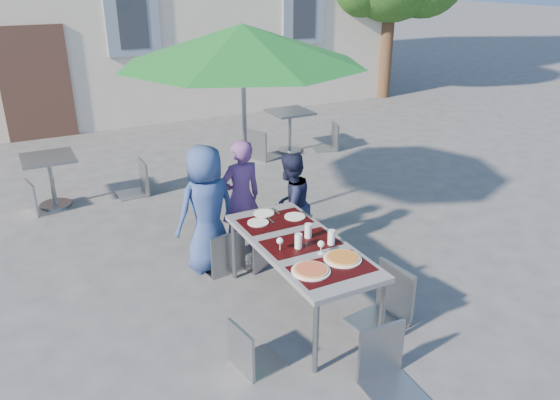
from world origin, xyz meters
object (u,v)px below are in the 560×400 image
chair_5 (391,327)px  cafe_table_0 (50,172)px  bg_chair_l_1 (261,126)px  dining_table (301,248)px  pizza_near_right (343,258)px  patio_umbrella (242,45)px  bg_chair_r_0 (135,158)px  chair_3 (250,320)px  child_0 (207,209)px  cafe_table_1 (290,123)px  pizza_near_left (311,270)px  chair_1 (258,227)px  chair_0 (223,226)px  child_2 (290,205)px  chair_4 (390,264)px  child_1 (241,198)px  bg_chair_l_0 (35,177)px  bg_chair_r_1 (331,120)px  chair_2 (293,212)px

chair_5 → cafe_table_0: 5.53m
bg_chair_l_1 → dining_table: bearing=-111.0°
dining_table → pizza_near_right: 0.50m
pizza_near_right → chair_5: chair_5 is taller
patio_umbrella → bg_chair_r_0: size_ratio=3.09×
chair_3 → patio_umbrella: bearing=66.4°
child_0 → bg_chair_l_1: bearing=-135.2°
child_0 → cafe_table_1: 4.44m
pizza_near_right → cafe_table_0: pizza_near_right is taller
pizza_near_left → chair_1: (0.20, 1.49, -0.27)m
chair_0 → chair_3: bearing=-104.4°
child_2 → chair_3: (-1.27, -1.65, -0.15)m
dining_table → chair_4: 0.85m
child_1 → chair_3: 2.13m
chair_4 → bg_chair_l_0: bearing=122.2°
patio_umbrella → pizza_near_left: bearing=-101.8°
chair_4 → bg_chair_r_0: 4.56m
bg_chair_l_0 → chair_0: bearing=-58.4°
child_1 → child_2: bearing=143.0°
chair_4 → bg_chair_l_1: 5.12m
patio_umbrella → chair_1: bearing=-107.3°
pizza_near_left → patio_umbrella: 3.06m
child_2 → bg_chair_r_1: bearing=-150.7°
child_0 → child_2: 0.98m
chair_2 → chair_3: (-1.28, -1.60, -0.09)m
cafe_table_0 → patio_umbrella: bearing=-39.9°
chair_5 → bg_chair_l_1: (1.61, 5.74, 0.03)m
chair_1 → chair_3: chair_1 is taller
bg_chair_l_0 → cafe_table_0: bearing=29.6°
chair_0 → cafe_table_1: 4.49m
pizza_near_left → pizza_near_right: 0.37m
child_1 → chair_2: (0.49, -0.37, -0.13)m
pizza_near_right → bg_chair_l_1: bg_chair_l_1 is taller
bg_chair_l_1 → bg_chair_r_1: size_ratio=1.07×
cafe_table_0 → bg_chair_l_1: size_ratio=0.73×
child_0 → bg_chair_r_1: bearing=-149.8°
chair_1 → cafe_table_0: bearing=122.5°
pizza_near_left → pizza_near_right: (0.36, 0.05, 0.00)m
patio_umbrella → bg_chair_l_1: 3.26m
child_0 → chair_5: size_ratio=1.49×
chair_1 → chair_4: 1.65m
child_1 → bg_chair_r_1: child_1 is taller
chair_2 → bg_chair_l_0: chair_2 is taller
pizza_near_right → bg_chair_r_1: (2.95, 4.84, -0.21)m
dining_table → patio_umbrella: (0.35, 2.06, 1.64)m
child_0 → chair_4: child_0 is taller
bg_chair_l_0 → bg_chair_l_1: (3.77, 0.68, 0.09)m
pizza_near_left → chair_5: (0.29, -0.76, -0.20)m
pizza_near_left → chair_0: (-0.19, 1.57, -0.21)m
pizza_near_left → cafe_table_0: size_ratio=0.46×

